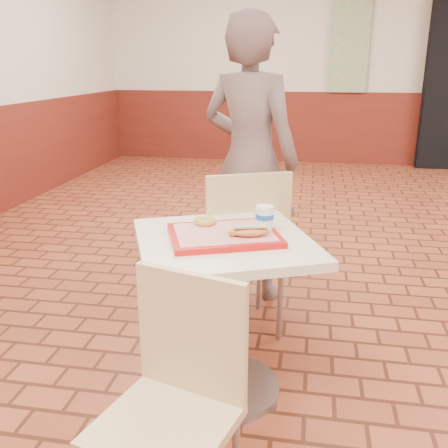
% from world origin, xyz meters
% --- Properties ---
extents(promo_poster, '(0.50, 0.03, 1.20)m').
position_xyz_m(promo_poster, '(-0.60, 4.94, 1.60)').
color(promo_poster, gray).
rests_on(promo_poster, wainscot_band).
extents(main_table, '(0.68, 0.68, 0.72)m').
position_xyz_m(main_table, '(-1.36, -0.51, 0.48)').
color(main_table, beige).
rests_on(main_table, ground).
extents(chair_main_front, '(0.46, 0.46, 0.81)m').
position_xyz_m(chair_main_front, '(-1.39, -1.16, 0.45)').
color(chair_main_front, tan).
rests_on(chair_main_front, ground).
extents(chair_main_back, '(0.55, 0.55, 0.90)m').
position_xyz_m(chair_main_back, '(-1.35, -0.01, 0.50)').
color(chair_main_back, tan).
rests_on(chair_main_back, ground).
extents(customer, '(0.71, 0.59, 1.68)m').
position_xyz_m(customer, '(-1.39, 0.54, 0.84)').
color(customer, '#66534F').
rests_on(customer, ground).
extents(serving_tray, '(0.43, 0.34, 0.03)m').
position_xyz_m(serving_tray, '(-1.36, -0.51, 0.73)').
color(serving_tray, '#B00F0D').
rests_on(serving_tray, main_table).
extents(ring_donut, '(0.11, 0.11, 0.03)m').
position_xyz_m(ring_donut, '(-1.45, -0.42, 0.76)').
color(ring_donut, '#B89143').
rests_on(ring_donut, serving_tray).
extents(long_john_donut, '(0.16, 0.11, 0.05)m').
position_xyz_m(long_john_donut, '(-1.25, -0.54, 0.77)').
color(long_john_donut, '#BF7337').
rests_on(long_john_donut, serving_tray).
extents(paper_cup, '(0.08, 0.08, 0.09)m').
position_xyz_m(paper_cup, '(-1.20, -0.43, 0.79)').
color(paper_cup, white).
rests_on(paper_cup, serving_tray).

